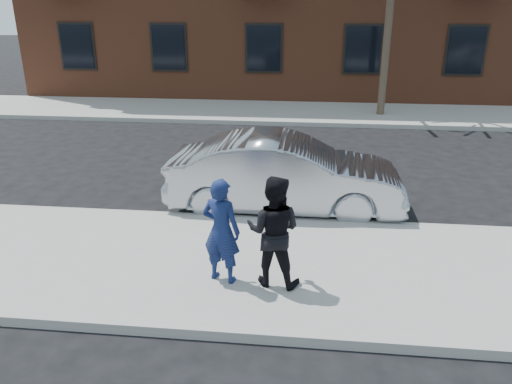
# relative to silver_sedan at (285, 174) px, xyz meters

# --- Properties ---
(ground) EXTENTS (100.00, 100.00, 0.00)m
(ground) POSITION_rel_silver_sedan_xyz_m (-1.53, -2.30, -0.77)
(ground) COLOR black
(ground) RESTS_ON ground
(near_sidewalk) EXTENTS (50.00, 3.50, 0.15)m
(near_sidewalk) POSITION_rel_silver_sedan_xyz_m (-1.53, -2.55, -0.69)
(near_sidewalk) COLOR gray
(near_sidewalk) RESTS_ON ground
(near_curb) EXTENTS (50.00, 0.10, 0.15)m
(near_curb) POSITION_rel_silver_sedan_xyz_m (-1.53, -0.75, -0.69)
(near_curb) COLOR #999691
(near_curb) RESTS_ON ground
(far_sidewalk) EXTENTS (50.00, 3.50, 0.15)m
(far_sidewalk) POSITION_rel_silver_sedan_xyz_m (-1.53, 8.95, -0.69)
(far_sidewalk) COLOR gray
(far_sidewalk) RESTS_ON ground
(far_curb) EXTENTS (50.00, 0.10, 0.15)m
(far_curb) POSITION_rel_silver_sedan_xyz_m (-1.53, 7.15, -0.69)
(far_curb) COLOR #999691
(far_curb) RESTS_ON ground
(silver_sedan) EXTENTS (4.65, 1.64, 1.53)m
(silver_sedan) POSITION_rel_silver_sedan_xyz_m (0.00, 0.00, 0.00)
(silver_sedan) COLOR #999BA3
(silver_sedan) RESTS_ON ground
(man_hoodie) EXTENTS (0.66, 0.56, 1.58)m
(man_hoodie) POSITION_rel_silver_sedan_xyz_m (-0.75, -3.05, 0.18)
(man_hoodie) COLOR navy
(man_hoodie) RESTS_ON near_sidewalk
(man_peacoat) EXTENTS (0.89, 0.74, 1.65)m
(man_peacoat) POSITION_rel_silver_sedan_xyz_m (-0.00, -3.05, 0.21)
(man_peacoat) COLOR black
(man_peacoat) RESTS_ON near_sidewalk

